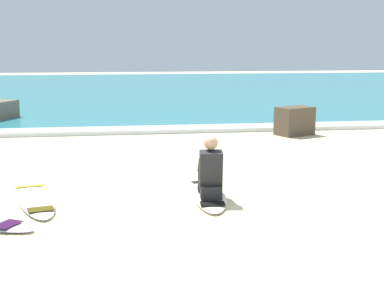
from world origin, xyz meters
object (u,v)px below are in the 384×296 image
(surfboard_main, at_px, (209,193))
(surfboard_spare_near, at_px, (35,198))
(surfer_seated, at_px, (210,173))
(shoreline_rock, at_px, (295,121))

(surfboard_main, bearing_deg, surfboard_spare_near, 177.68)
(surfer_seated, xyz_separation_m, shoreline_rock, (3.31, 5.89, -0.06))
(surfboard_main, height_order, shoreline_rock, shoreline_rock)
(surfboard_spare_near, relative_size, shoreline_rock, 2.59)
(surfboard_main, relative_size, surfboard_spare_near, 0.93)
(surfboard_spare_near, bearing_deg, shoreline_rock, 42.45)
(surfboard_spare_near, xyz_separation_m, shoreline_rock, (5.99, 5.47, 0.34))
(surfboard_spare_near, distance_m, shoreline_rock, 8.12)
(surfer_seated, distance_m, surfboard_spare_near, 2.74)
(surfer_seated, bearing_deg, surfboard_main, 84.94)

